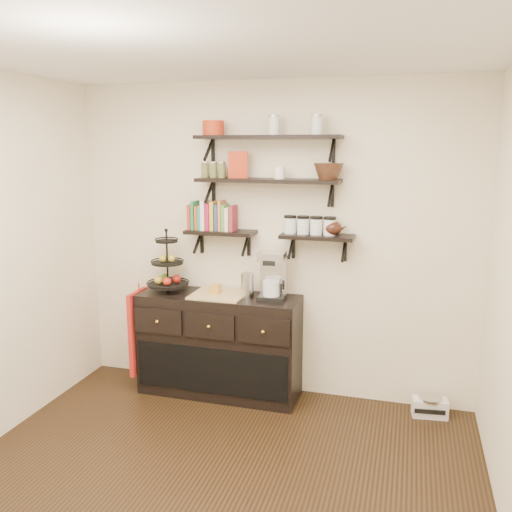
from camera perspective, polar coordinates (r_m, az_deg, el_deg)
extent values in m
plane|color=black|center=(3.67, -6.06, -24.77)|extent=(3.50, 3.50, 0.00)
cube|color=white|center=(3.00, -7.24, 21.67)|extent=(3.50, 3.50, 0.02)
cube|color=white|center=(4.69, 1.63, 1.52)|extent=(3.50, 0.02, 2.70)
cube|color=black|center=(4.49, 1.25, 12.42)|extent=(1.20, 0.27, 0.03)
cube|color=black|center=(4.76, -4.55, 10.95)|extent=(0.02, 0.03, 0.20)
cube|color=black|center=(4.50, 8.17, 10.84)|extent=(0.02, 0.03, 0.20)
cube|color=black|center=(4.50, 1.23, 7.95)|extent=(1.20, 0.27, 0.03)
cube|color=black|center=(4.78, -4.48, 6.75)|extent=(0.02, 0.03, 0.20)
cube|color=black|center=(4.52, 8.05, 6.40)|extent=(0.02, 0.03, 0.20)
cube|color=black|center=(4.68, -3.74, 2.53)|extent=(0.60, 0.25, 0.03)
cube|color=black|center=(4.88, -5.72, 1.50)|extent=(0.02, 0.03, 0.20)
cube|color=black|center=(4.73, -0.76, 1.25)|extent=(0.03, 0.03, 0.20)
cube|color=black|center=(4.47, 6.46, 2.05)|extent=(0.60, 0.25, 0.03)
cube|color=black|center=(4.64, 3.97, 1.00)|extent=(0.03, 0.03, 0.20)
cube|color=black|center=(4.57, 9.38, 0.71)|extent=(0.02, 0.03, 0.20)
cube|color=#A23425|center=(4.76, -6.67, 4.03)|extent=(0.02, 0.15, 0.20)
cube|color=#247046|center=(4.75, -6.31, 4.26)|extent=(0.03, 0.15, 0.24)
cube|color=#B84D18|center=(4.73, -5.87, 4.07)|extent=(0.04, 0.15, 0.21)
cube|color=teal|center=(4.72, -5.47, 4.29)|extent=(0.03, 0.15, 0.25)
cube|color=#F6E1CD|center=(4.71, -5.07, 4.10)|extent=(0.03, 0.15, 0.22)
cube|color=#9C1744|center=(4.69, -4.62, 4.33)|extent=(0.04, 0.15, 0.26)
cube|color=gold|center=(4.68, -4.19, 4.13)|extent=(0.03, 0.15, 0.23)
cube|color=navy|center=(4.67, -3.77, 3.94)|extent=(0.03, 0.15, 0.20)
cube|color=#C36E3E|center=(4.65, -3.30, 4.16)|extent=(0.04, 0.15, 0.24)
cube|color=#509244|center=(4.64, -2.84, 3.96)|extent=(0.03, 0.15, 0.21)
cube|color=beige|center=(4.63, -2.41, 4.19)|extent=(0.03, 0.15, 0.25)
cube|color=maroon|center=(4.62, -1.99, 4.00)|extent=(0.02, 0.15, 0.22)
cylinder|color=silver|center=(4.50, 3.60, 3.21)|extent=(0.10, 0.10, 0.13)
cylinder|color=silver|center=(4.48, 4.98, 3.15)|extent=(0.10, 0.10, 0.13)
cylinder|color=silver|center=(4.46, 6.36, 3.08)|extent=(0.10, 0.10, 0.13)
cylinder|color=silver|center=(4.45, 7.76, 3.01)|extent=(0.10, 0.10, 0.13)
cube|color=black|center=(4.83, -3.87, -9.29)|extent=(1.40, 0.45, 0.90)
cube|color=tan|center=(4.69, -3.94, -4.06)|extent=(0.45, 0.41, 0.02)
sphere|color=gold|center=(4.70, -10.37, -6.82)|extent=(0.04, 0.04, 0.04)
sphere|color=gold|center=(4.52, -5.02, -7.43)|extent=(0.04, 0.04, 0.04)
sphere|color=gold|center=(4.38, 0.74, -8.01)|extent=(0.04, 0.04, 0.04)
cylinder|color=black|center=(4.80, -9.33, -0.60)|extent=(0.02, 0.02, 0.54)
cylinder|color=black|center=(4.85, -9.25, -2.95)|extent=(0.36, 0.36, 0.01)
cylinder|color=black|center=(4.81, -9.32, -0.72)|extent=(0.28, 0.28, 0.02)
cylinder|color=black|center=(4.77, -9.40, 1.55)|extent=(0.19, 0.19, 0.02)
sphere|color=#B21914|center=(4.85, -8.36, -2.40)|extent=(0.08, 0.08, 0.08)
sphere|color=gold|center=(4.82, -9.80, -0.25)|extent=(0.06, 0.06, 0.06)
cube|color=#B27C29|center=(4.68, -4.29, -3.46)|extent=(0.08, 0.08, 0.08)
cube|color=black|center=(4.55, 1.67, -4.36)|extent=(0.23, 0.22, 0.04)
cube|color=silver|center=(4.57, 1.90, -2.06)|extent=(0.23, 0.09, 0.34)
cube|color=silver|center=(4.46, 1.70, -0.01)|extent=(0.23, 0.22, 0.07)
cylinder|color=silver|center=(4.51, 1.61, -3.38)|extent=(0.15, 0.15, 0.13)
cylinder|color=silver|center=(4.56, -0.91, -3.15)|extent=(0.11, 0.11, 0.22)
cube|color=#B62413|center=(5.00, -12.24, -7.77)|extent=(0.04, 0.32, 0.75)
cube|color=silver|center=(4.79, 17.82, -14.95)|extent=(0.29, 0.17, 0.15)
cylinder|color=silver|center=(4.75, 17.88, -14.05)|extent=(0.21, 0.21, 0.02)
cube|color=black|center=(4.72, 17.84, -15.35)|extent=(0.24, 0.04, 0.04)
cube|color=#AE2E13|center=(4.56, -1.90, 9.58)|extent=(0.17, 0.10, 0.22)
cylinder|color=white|center=(4.47, 2.49, 8.73)|extent=(0.09, 0.09, 0.10)
cylinder|color=#AE2E13|center=(4.63, -4.51, 13.29)|extent=(0.18, 0.18, 0.12)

